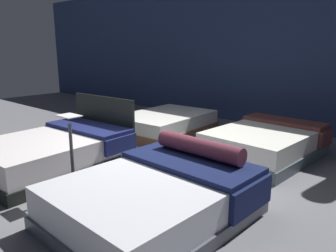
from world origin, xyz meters
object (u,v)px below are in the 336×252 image
object	(u,v)px
bed_1	(157,196)
bed_2	(165,124)
bed_3	(265,143)
price_sign	(73,166)
bed_0	(55,151)

from	to	relation	value
bed_1	bed_2	distance (m)	3.59
bed_3	price_sign	bearing A→B (deg)	-107.09
bed_2	bed_3	xyz separation A→B (m)	(2.29, -0.04, 0.03)
bed_0	bed_1	xyz separation A→B (m)	(2.25, -0.10, -0.00)
bed_0	bed_3	bearing A→B (deg)	46.87
bed_3	price_sign	distance (m)	3.17
bed_0	bed_2	distance (m)	2.63
bed_0	bed_2	bearing A→B (deg)	89.08
bed_2	bed_3	world-z (taller)	bed_3
bed_1	bed_3	distance (m)	2.69
bed_0	bed_3	world-z (taller)	bed_0
bed_0	bed_1	bearing A→B (deg)	-5.27
bed_1	price_sign	world-z (taller)	price_sign
bed_1	bed_2	bearing A→B (deg)	132.34
bed_3	price_sign	world-z (taller)	price_sign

